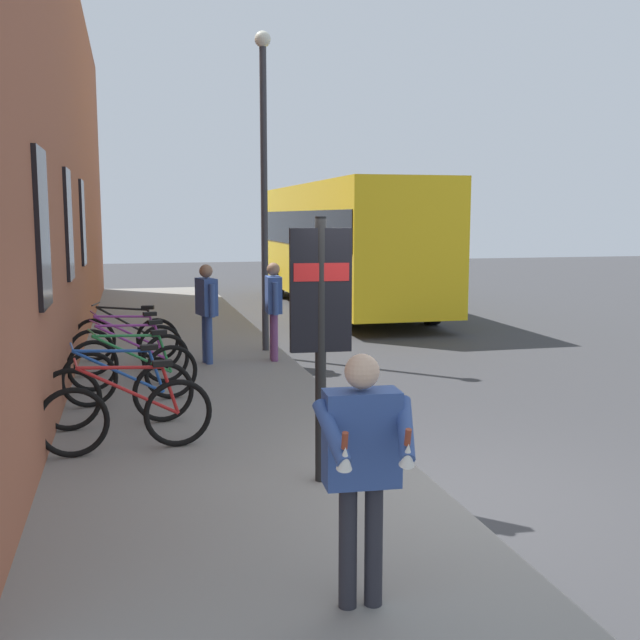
{
  "coord_description": "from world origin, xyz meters",
  "views": [
    {
      "loc": [
        -6.12,
        2.63,
        2.52
      ],
      "look_at": [
        2.08,
        0.58,
        1.36
      ],
      "focal_mm": 42.62,
      "sensor_mm": 36.0,
      "label": 1
    }
  ],
  "objects": [
    {
      "name": "street_lamp",
      "position": [
        7.24,
        0.3,
        3.38
      ],
      "size": [
        0.28,
        0.28,
        5.55
      ],
      "color": "#333338",
      "rests_on": "sidewalk_pavement"
    },
    {
      "name": "transit_info_sign",
      "position": [
        0.36,
        1.0,
        1.72
      ],
      "size": [
        0.12,
        0.55,
        2.4
      ],
      "color": "black",
      "rests_on": "sidewalk_pavement"
    },
    {
      "name": "bicycle_leaning_wall",
      "position": [
        1.68,
        2.71,
        0.51
      ],
      "size": [
        0.48,
        1.77,
        0.97
      ],
      "color": "black",
      "rests_on": "sidewalk_pavement"
    },
    {
      "name": "pedestrian_near_bus",
      "position": [
        6.24,
        0.33,
        1.12
      ],
      "size": [
        0.62,
        0.26,
        1.64
      ],
      "color": "#723F72",
      "rests_on": "sidewalk_pavement"
    },
    {
      "name": "bicycle_under_window",
      "position": [
        2.69,
        2.81,
        0.51
      ],
      "size": [
        0.48,
        1.76,
        0.97
      ],
      "color": "black",
      "rests_on": "sidewalk_pavement"
    },
    {
      "name": "bicycle_nearest_sign",
      "position": [
        3.79,
        2.66,
        0.51
      ],
      "size": [
        0.56,
        1.74,
        0.97
      ],
      "color": "black",
      "rests_on": "sidewalk_pavement"
    },
    {
      "name": "bicycle_beside_lamp",
      "position": [
        4.75,
        2.67,
        0.51
      ],
      "size": [
        0.67,
        1.7,
        0.97
      ],
      "color": "black",
      "rests_on": "sidewalk_pavement"
    },
    {
      "name": "pedestrian_crossing_street",
      "position": [
        6.25,
        1.44,
        1.11
      ],
      "size": [
        0.6,
        0.34,
        1.63
      ],
      "color": "#334C8C",
      "rests_on": "sidewalk_pavement"
    },
    {
      "name": "station_facade",
      "position": [
        8.99,
        3.8,
        3.62
      ],
      "size": [
        22.0,
        0.65,
        7.24
      ],
      "color": "#9E563D",
      "rests_on": "ground"
    },
    {
      "name": "tourist_with_hotdogs",
      "position": [
        -1.9,
        1.31,
        1.1
      ],
      "size": [
        0.56,
        0.61,
        1.59
      ],
      "color": "#26262D",
      "rests_on": "sidewalk_pavement"
    },
    {
      "name": "sidewalk_pavement",
      "position": [
        8.0,
        1.75,
        0.06
      ],
      "size": [
        24.0,
        3.5,
        0.12
      ],
      "primitive_type": "cube",
      "color": "gray",
      "rests_on": "ground"
    },
    {
      "name": "ground",
      "position": [
        6.0,
        -1.0,
        0.0
      ],
      "size": [
        60.0,
        60.0,
        0.0
      ],
      "primitive_type": "plane",
      "color": "#38383A"
    },
    {
      "name": "bicycle_mid_rack",
      "position": [
        5.75,
        2.72,
        0.51
      ],
      "size": [
        0.54,
        1.75,
        0.97
      ],
      "color": "black",
      "rests_on": "sidewalk_pavement"
    },
    {
      "name": "city_bus",
      "position": [
        13.71,
        -3.0,
        1.92
      ],
      "size": [
        10.51,
        2.69,
        3.35
      ],
      "color": "yellow",
      "rests_on": "ground"
    },
    {
      "name": "bicycle_end_of_row",
      "position": [
        6.78,
        2.73,
        0.51
      ],
      "size": [
        0.55,
        1.74,
        0.97
      ],
      "color": "black",
      "rests_on": "sidewalk_pavement"
    }
  ]
}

